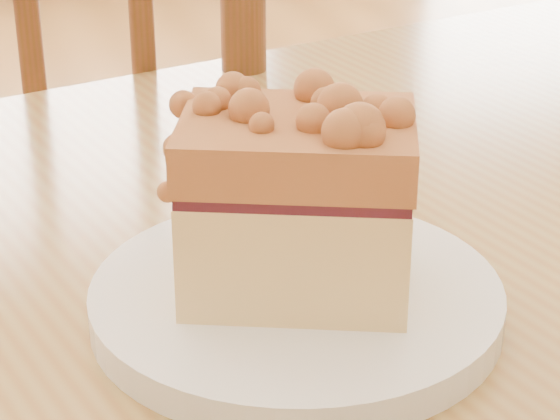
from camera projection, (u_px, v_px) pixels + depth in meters
cafe_chair_main at (87, 213)px, 1.22m from camera, size 0.59×0.59×1.04m
plate at (296, 302)px, 0.59m from camera, size 0.22×0.22×0.02m
cake_slice at (298, 194)px, 0.56m from camera, size 0.14×0.12×0.11m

